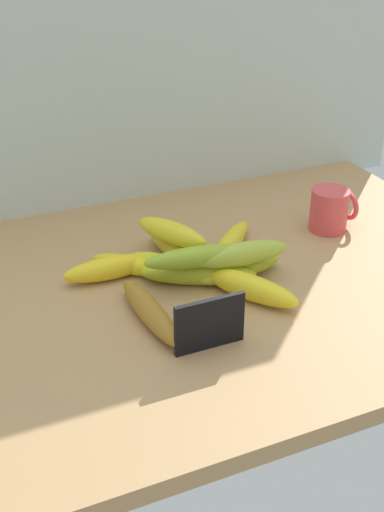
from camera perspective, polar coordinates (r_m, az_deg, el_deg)
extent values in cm
cube|color=tan|center=(117.31, 1.69, -2.72)|extent=(110.00, 76.00, 3.00)
cube|color=silver|center=(138.63, -5.26, 17.28)|extent=(130.00, 2.00, 70.00)
cube|color=black|center=(98.36, 1.50, -5.77)|extent=(11.00, 0.80, 8.40)
cube|color=#905E46|center=(101.23, 1.28, -7.34)|extent=(9.90, 1.20, 0.60)
cylinder|color=#DF464C|center=(134.35, 11.53, 3.85)|extent=(7.42, 7.42, 8.44)
torus|color=#DF464C|center=(136.93, 13.17, 4.16)|extent=(1.00, 5.72, 5.72)
ellipsoid|color=yellow|center=(118.01, -5.00, -0.80)|extent=(13.70, 13.24, 3.39)
ellipsoid|color=#AEBB24|center=(114.62, 0.53, -1.48)|extent=(19.67, 11.99, 4.02)
ellipsoid|color=yellow|center=(121.38, -1.11, 0.24)|extent=(6.95, 20.79, 3.40)
ellipsoid|color=yellow|center=(116.94, -7.03, -1.03)|extent=(16.22, 4.35, 4.08)
ellipsoid|color=#9F6E22|center=(105.29, -3.57, -4.73)|extent=(5.04, 20.07, 3.74)
ellipsoid|color=gold|center=(116.71, 4.18, -1.15)|extent=(16.53, 5.40, 3.33)
ellipsoid|color=yellow|center=(110.95, 4.97, -2.66)|extent=(12.95, 17.19, 4.29)
ellipsoid|color=gold|center=(116.77, -2.00, -0.92)|extent=(12.52, 14.91, 3.85)
ellipsoid|color=yellow|center=(125.05, 3.28, 1.15)|extent=(15.20, 14.85, 3.52)
ellipsoid|color=#93B029|center=(111.81, 0.65, -0.05)|extent=(19.30, 6.36, 3.71)
ellipsoid|color=yellow|center=(120.45, -1.74, 2.01)|extent=(11.03, 15.07, 4.11)
ellipsoid|color=#A7BB37|center=(113.83, 4.19, 0.17)|extent=(17.11, 5.46, 4.14)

